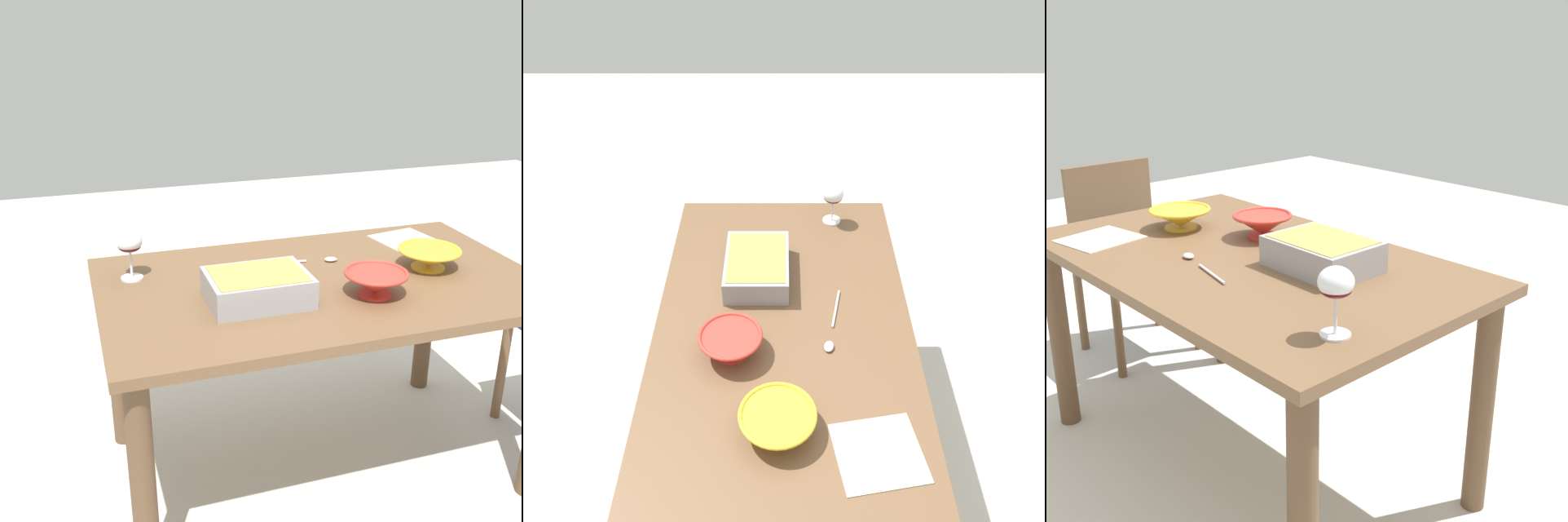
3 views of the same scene
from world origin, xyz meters
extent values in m
plane|color=beige|center=(0.00, 0.00, 0.00)|extent=(8.00, 8.00, 0.00)
cube|color=brown|center=(0.00, 0.00, 0.71)|extent=(1.41, 0.83, 0.03)
cylinder|color=brown|center=(-0.64, -0.35, 0.35)|extent=(0.07, 0.07, 0.69)
cylinder|color=brown|center=(0.64, -0.35, 0.35)|extent=(0.07, 0.07, 0.69)
cylinder|color=brown|center=(-0.64, 0.35, 0.35)|extent=(0.07, 0.07, 0.69)
cylinder|color=brown|center=(0.64, 0.35, 0.35)|extent=(0.07, 0.07, 0.69)
cube|color=#334772|center=(0.98, -0.14, 0.45)|extent=(0.38, 0.42, 0.02)
cube|color=brown|center=(1.16, -0.14, 0.64)|extent=(0.02, 0.39, 0.37)
cylinder|color=brown|center=(0.81, 0.05, 0.22)|extent=(0.04, 0.04, 0.44)
cylinder|color=brown|center=(0.81, -0.33, 0.22)|extent=(0.04, 0.04, 0.44)
cylinder|color=brown|center=(1.16, 0.05, 0.22)|extent=(0.04, 0.04, 0.44)
cylinder|color=brown|center=(1.16, -0.33, 0.22)|extent=(0.04, 0.04, 0.44)
cylinder|color=white|center=(-0.57, 0.19, 0.73)|extent=(0.07, 0.07, 0.01)
cylinder|color=white|center=(-0.57, 0.19, 0.77)|extent=(0.01, 0.01, 0.09)
ellipsoid|color=white|center=(-0.57, 0.19, 0.85)|extent=(0.08, 0.08, 0.07)
ellipsoid|color=#4C0A19|center=(-0.57, 0.19, 0.84)|extent=(0.07, 0.07, 0.04)
cube|color=#99999E|center=(-0.24, -0.09, 0.77)|extent=(0.30, 0.22, 0.09)
cube|color=#9E8C47|center=(-0.24, -0.09, 0.80)|extent=(0.27, 0.20, 0.02)
cylinder|color=yellow|center=(0.38, -0.02, 0.73)|extent=(0.11, 0.11, 0.01)
cone|color=yellow|center=(0.38, -0.02, 0.76)|extent=(0.20, 0.20, 0.06)
torus|color=yellow|center=(0.38, -0.02, 0.79)|extent=(0.21, 0.21, 0.01)
cylinder|color=red|center=(0.11, -0.16, 0.73)|extent=(0.10, 0.10, 0.01)
cone|color=red|center=(0.11, -0.16, 0.76)|extent=(0.19, 0.19, 0.07)
torus|color=red|center=(0.11, -0.16, 0.80)|extent=(0.20, 0.20, 0.01)
cylinder|color=silver|center=(-0.07, 0.17, 0.73)|extent=(0.17, 0.04, 0.01)
ellipsoid|color=silver|center=(0.10, 0.14, 0.73)|extent=(0.05, 0.04, 0.01)
cube|color=beige|center=(0.45, 0.25, 0.73)|extent=(0.24, 0.25, 0.00)
camera|label=1|loc=(-0.75, -1.73, 1.53)|focal=43.87mm
camera|label=2|loc=(1.24, 0.00, 2.03)|focal=38.20mm
camera|label=3|loc=(-1.51, 1.15, 1.37)|focal=45.62mm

